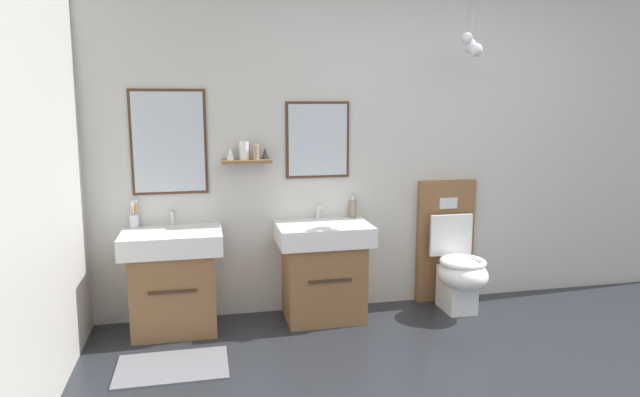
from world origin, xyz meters
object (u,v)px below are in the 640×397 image
at_px(vanity_sink_right, 323,268).
at_px(toilet, 453,261).
at_px(vanity_sink_left, 174,278).
at_px(toothbrush_cup, 134,219).
at_px(soap_dispenser, 353,209).

height_order(vanity_sink_right, toilet, toilet).
relative_size(vanity_sink_left, toothbrush_cup, 3.58).
bearing_deg(vanity_sink_right, vanity_sink_left, 180.00).
xyz_separation_m(vanity_sink_left, toilet, (2.15, 0.01, -0.01)).
distance_m(toilet, soap_dispenser, 0.91).
relative_size(toilet, soap_dispenser, 6.02).
height_order(vanity_sink_left, vanity_sink_right, same).
bearing_deg(vanity_sink_left, toilet, 0.15).
bearing_deg(soap_dispenser, vanity_sink_right, -147.36).
xyz_separation_m(vanity_sink_left, vanity_sink_right, (1.09, 0.00, 0.00)).
relative_size(toothbrush_cup, soap_dispenser, 1.23).
bearing_deg(vanity_sink_left, vanity_sink_right, 0.00).
distance_m(vanity_sink_left, soap_dispenser, 1.44).
height_order(vanity_sink_left, soap_dispenser, soap_dispenser).
bearing_deg(soap_dispenser, vanity_sink_left, -172.64).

